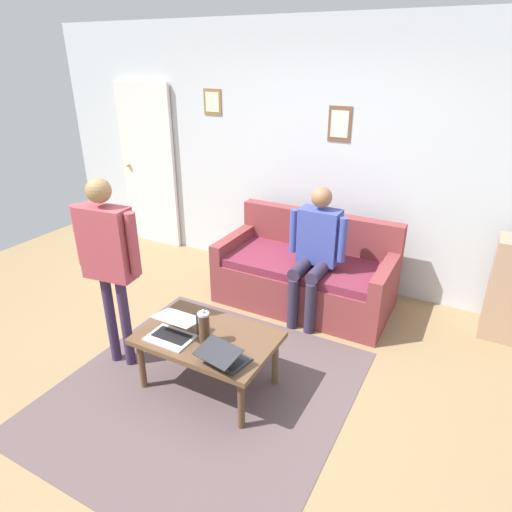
% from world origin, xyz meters
% --- Properties ---
extents(ground_plane, '(7.68, 7.68, 0.00)m').
position_xyz_m(ground_plane, '(0.00, 0.00, 0.00)').
color(ground_plane, '#8F744D').
extents(area_rug, '(2.09, 2.19, 0.01)m').
position_xyz_m(area_rug, '(0.01, 0.08, 0.00)').
color(area_rug, '#594749').
rests_on(area_rug, ground_plane).
extents(back_wall, '(7.04, 0.11, 2.70)m').
position_xyz_m(back_wall, '(0.00, -2.20, 1.35)').
color(back_wall, silver).
rests_on(back_wall, ground_plane).
extents(interior_door, '(0.82, 0.09, 2.05)m').
position_xyz_m(interior_door, '(2.30, -2.11, 1.02)').
color(interior_door, white).
rests_on(interior_door, ground_plane).
extents(couch, '(1.71, 0.85, 0.88)m').
position_xyz_m(couch, '(-0.15, -1.56, 0.31)').
color(couch, brown).
rests_on(couch, ground_plane).
extents(coffee_table, '(1.01, 0.66, 0.45)m').
position_xyz_m(coffee_table, '(0.01, -0.02, 0.40)').
color(coffee_table, brown).
rests_on(coffee_table, ground_plane).
extents(laptop_left, '(0.34, 0.33, 0.14)m').
position_xyz_m(laptop_left, '(0.23, 0.11, 0.50)').
color(laptop_left, silver).
rests_on(laptop_left, coffee_table).
extents(laptop_center, '(0.34, 0.34, 0.14)m').
position_xyz_m(laptop_center, '(-0.26, 0.18, 0.50)').
color(laptop_center, '#28282D').
rests_on(laptop_center, coffee_table).
extents(french_press, '(0.10, 0.08, 0.28)m').
position_xyz_m(french_press, '(-0.02, 0.06, 0.58)').
color(french_press, '#4C3323').
rests_on(french_press, coffee_table).
extents(person_standing, '(0.56, 0.22, 1.57)m').
position_xyz_m(person_standing, '(0.80, 0.08, 1.00)').
color(person_standing, '#392749').
rests_on(person_standing, ground_plane).
extents(person_seated, '(0.55, 0.51, 1.28)m').
position_xyz_m(person_seated, '(-0.31, -1.33, 0.73)').
color(person_seated, '#30283D').
rests_on(person_seated, ground_plane).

